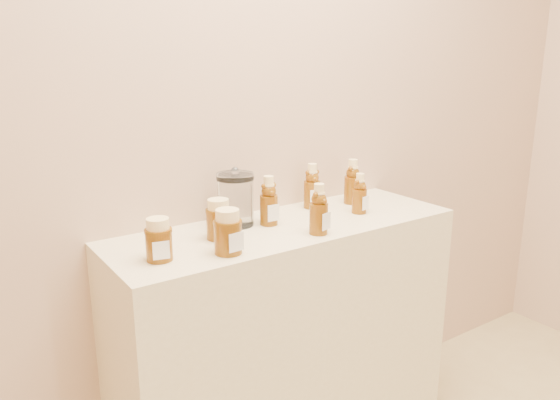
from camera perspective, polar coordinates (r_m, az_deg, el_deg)
wall_back at (r=1.89m, az=-2.84°, el=12.05°), size 3.50×0.02×2.70m
display_table at (r=1.99m, az=0.66°, el=-15.05°), size 1.20×0.40×0.90m
bear_bottle_back_left at (r=1.79m, az=-1.19°, el=0.28°), size 0.07×0.07×0.19m
bear_bottle_back_mid at (r=1.99m, az=3.37°, el=1.78°), size 0.08×0.08×0.19m
bear_bottle_back_right at (r=2.06m, az=7.58°, el=2.23°), size 0.08×0.08×0.19m
bear_bottle_front_left at (r=1.70m, az=4.08°, el=-0.61°), size 0.08×0.08×0.18m
bear_bottle_front_right at (r=1.94m, az=8.32°, el=0.95°), size 0.07×0.07×0.16m
honey_jar_left at (r=1.53m, az=-12.56°, el=-4.04°), size 0.09×0.09×0.12m
honey_jar_back at (r=1.67m, az=-6.43°, el=-1.99°), size 0.08×0.08×0.12m
honey_jar_front at (r=1.55m, az=-5.48°, el=-3.30°), size 0.09×0.09×0.13m
glass_canister at (r=1.79m, az=-4.66°, el=0.29°), size 0.15×0.15×0.19m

